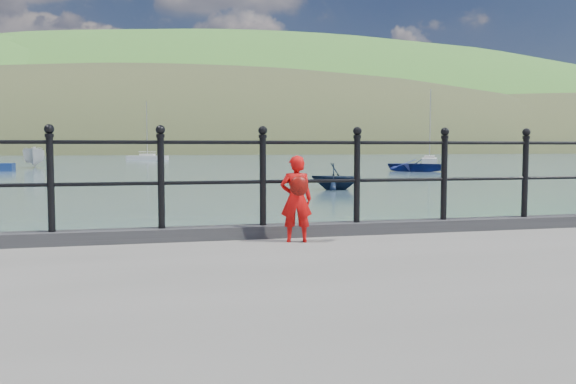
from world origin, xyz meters
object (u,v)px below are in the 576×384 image
object	(u,v)px
railing	(213,170)
launch_white	(34,157)
launch_navy	(336,176)
sailboat_deep	(147,158)
sailboat_far	(429,161)
launch_blue	(418,165)
child	(296,198)

from	to	relation	value
railing	launch_white	bearing A→B (deg)	100.55
launch_navy	sailboat_deep	xyz separation A→B (m)	(-7.77, 70.80, -0.31)
launch_navy	sailboat_deep	size ratio (longest dim) A/B	0.26
railing	sailboat_far	size ratio (longest dim) A/B	1.93
launch_blue	railing	bearing A→B (deg)	-157.72
sailboat_far	child	bearing A→B (deg)	179.27
launch_blue	launch_navy	size ratio (longest dim) A/B	2.06
child	railing	bearing A→B (deg)	-14.19
launch_blue	sailboat_deep	bearing A→B (deg)	73.96
launch_blue	sailboat_far	xyz separation A→B (m)	(12.09, 21.58, -0.19)
sailboat_deep	railing	bearing A→B (deg)	-72.07
sailboat_deep	sailboat_far	xyz separation A→B (m)	(33.65, -29.87, 0.00)
launch_navy	sailboat_far	size ratio (longest dim) A/B	0.26
launch_blue	sailboat_far	size ratio (longest dim) A/B	0.54
launch_blue	launch_white	world-z (taller)	launch_white
launch_blue	sailboat_far	bearing A→B (deg)	21.97
launch_white	sailboat_deep	xyz separation A→B (m)	(11.52, 34.16, -0.71)
launch_white	child	bearing A→B (deg)	-84.65
railing	child	world-z (taller)	railing
launch_white	launch_navy	world-z (taller)	launch_white
launch_white	sailboat_deep	bearing A→B (deg)	65.39
launch_white	railing	bearing A→B (deg)	-85.43
railing	sailboat_far	distance (m)	70.92
launch_blue	launch_navy	xyz separation A→B (m)	(-13.79, -19.36, 0.12)
child	launch_white	world-z (taller)	launch_white
sailboat_deep	child	bearing A→B (deg)	-71.51
railing	launch_navy	distance (m)	22.75
railing	child	xyz separation A→B (m)	(0.90, -0.45, -0.32)
launch_white	sailboat_far	size ratio (longest dim) A/B	0.58
launch_white	sailboat_deep	size ratio (longest dim) A/B	0.58
child	sailboat_far	world-z (taller)	sailboat_far
sailboat_deep	sailboat_far	world-z (taller)	sailboat_far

